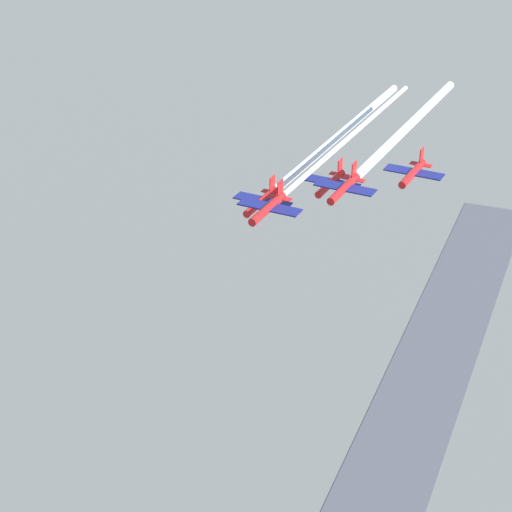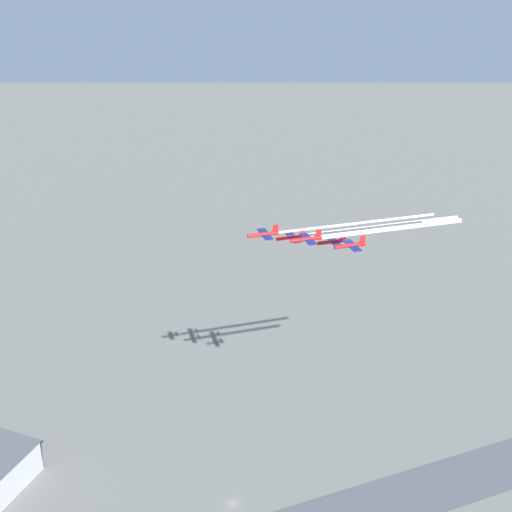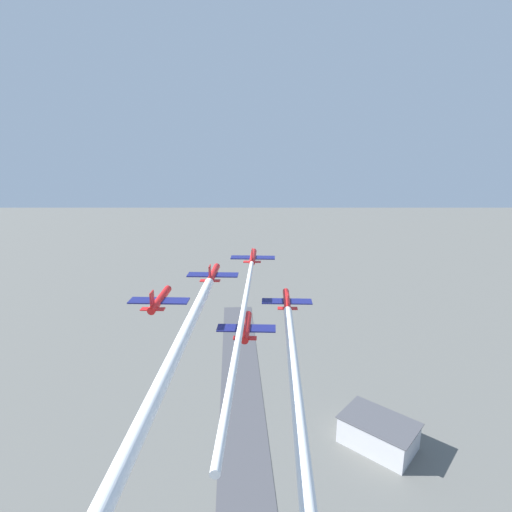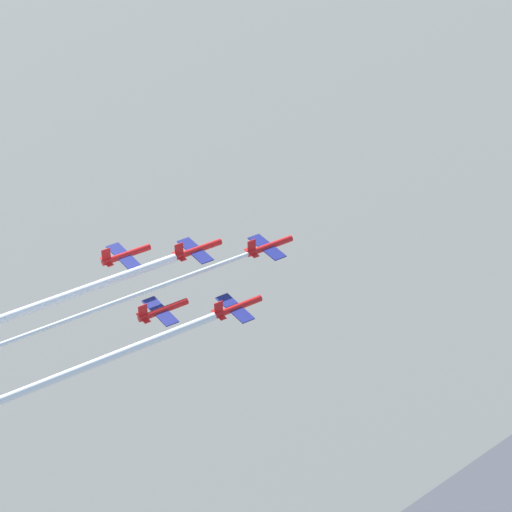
{
  "view_description": "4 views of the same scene",
  "coord_description": "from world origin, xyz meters",
  "views": [
    {
      "loc": [
        -118.17,
        32.49,
        172.1
      ],
      "look_at": [
        -18.18,
        -13.37,
        112.98
      ],
      "focal_mm": 70.0,
      "sensor_mm": 36.0,
      "label": 1
    },
    {
      "loc": [
        -184.88,
        -83.7,
        194.3
      ],
      "look_at": [
        -15.62,
        -15.49,
        110.78
      ],
      "focal_mm": 50.0,
      "sensor_mm": 36.0,
      "label": 2
    },
    {
      "loc": [
        34.91,
        -72.62,
        136.6
      ],
      "look_at": [
        -16.39,
        -13.27,
        115.99
      ],
      "focal_mm": 28.0,
      "sensor_mm": 36.0,
      "label": 3
    },
    {
      "loc": [
        127.95,
        -6.9,
        209.38
      ],
      "look_at": [
        -17.7,
        -19.62,
        112.36
      ],
      "focal_mm": 70.0,
      "sensor_mm": 36.0,
      "label": 4
    }
  ],
  "objects": [
    {
      "name": "jet_0",
      "position": [
        -13.77,
        -17.22,
        117.04
      ],
      "size": [
        8.04,
        8.15,
        3.02
      ],
      "rotation": [
        0.0,
        0.0,
        0.68
      ],
      "color": "red"
    },
    {
      "name": "jet_1",
      "position": [
        -12.02,
        -29.29,
        116.81
      ],
      "size": [
        8.04,
        8.15,
        3.02
      ],
      "rotation": [
        0.0,
        0.0,
        0.68
      ],
      "color": "red"
    },
    {
      "name": "jet_2",
      "position": [
        -2.37,
        -21.56,
        112.28
      ],
      "size": [
        8.04,
        8.15,
        3.02
      ],
      "rotation": [
        0.0,
        0.0,
        0.68
      ],
      "color": "red"
    },
    {
      "name": "jet_3",
      "position": [
        -10.27,
        -41.35,
        116.18
      ],
      "size": [
        8.04,
        8.15,
        3.02
      ],
      "rotation": [
        0.0,
        0.0,
        0.68
      ],
      "color": "red"
    },
    {
      "name": "jet_4",
      "position": [
        -0.63,
        -33.62,
        112.16
      ],
      "size": [
        8.04,
        8.15,
        3.02
      ],
      "rotation": [
        0.0,
        0.0,
        0.68
      ],
      "color": "red"
    },
    {
      "name": "smoke_trail_0",
      "position": [
        4.14,
        -39.57,
        117.0
      ],
      "size": [
        31.2,
        38.69,
        0.71
      ],
      "rotation": [
        0.0,
        0.0,
        0.68
      ],
      "color": "white"
    },
    {
      "name": "smoke_trail_1",
      "position": [
        4.28,
        -49.63,
        116.76
      ],
      "size": [
        28.51,
        35.1,
        1.37
      ],
      "rotation": [
        0.0,
        0.0,
        0.68
      ],
      "color": "white"
    },
    {
      "name": "smoke_trail_2",
      "position": [
        16.09,
        -44.6,
        112.23
      ],
      "size": [
        32.76,
        40.44,
        1.29
      ],
      "rotation": [
        0.0,
        0.0,
        0.68
      ],
      "color": "white"
    }
  ]
}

